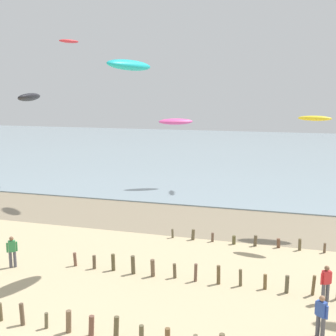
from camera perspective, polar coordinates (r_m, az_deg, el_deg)
wet_sand_strip at (r=31.91m, az=0.42°, el=-6.73°), size 120.00×7.60×0.01m
sea at (r=69.32m, az=9.22°, el=2.28°), size 160.00×70.00×0.10m
groyne_mid at (r=21.51m, az=7.73°, el=-14.11°), size 16.81×0.36×1.00m
groyne_far at (r=26.82m, az=16.71°, el=-9.76°), size 15.83×0.37×0.72m
person_nearest_camera at (r=20.75m, az=20.29°, el=-14.14°), size 0.50×0.38×1.71m
person_mid_beach at (r=24.54m, az=-20.04°, el=-10.32°), size 0.45×0.40×1.71m
person_by_waterline at (r=17.99m, az=19.72°, el=-17.98°), size 0.46×0.40×1.71m
kite_aloft_0 at (r=45.42m, az=-13.06°, el=16.13°), size 1.77×2.15×0.38m
kite_aloft_2 at (r=29.72m, az=-17.99°, el=8.96°), size 1.60×3.10×0.73m
kite_aloft_6 at (r=22.04m, az=-5.14°, el=13.49°), size 2.04×3.43×0.71m
kite_aloft_9 at (r=26.85m, az=18.95°, el=6.28°), size 2.01×0.94×0.32m
kite_aloft_11 at (r=41.52m, az=1.04°, el=6.21°), size 3.52×2.55×0.78m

